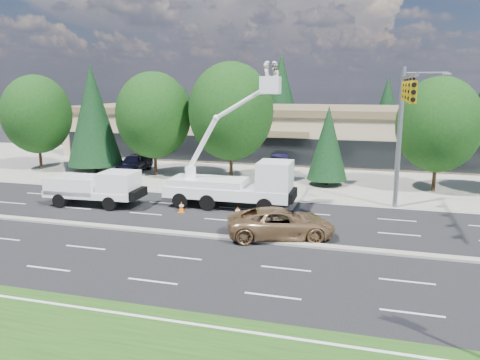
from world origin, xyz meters
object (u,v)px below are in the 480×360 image
(signal_mast, at_px, (403,116))
(utility_pickup, at_px, (99,191))
(minivan, at_px, (281,223))
(bucket_truck, at_px, (240,178))

(signal_mast, distance_m, utility_pickup, 19.78)
(utility_pickup, bearing_deg, signal_mast, 5.18)
(minivan, bearing_deg, bucket_truck, 17.36)
(bucket_truck, xyz_separation_m, minivan, (3.69, -5.26, -1.22))
(signal_mast, height_order, minivan, signal_mast)
(bucket_truck, bearing_deg, utility_pickup, -168.78)
(bucket_truck, distance_m, minivan, 6.54)
(minivan, bearing_deg, utility_pickup, 58.05)
(minivan, bearing_deg, signal_mast, -62.53)
(signal_mast, xyz_separation_m, minivan, (-6.06, -6.09, -5.28))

